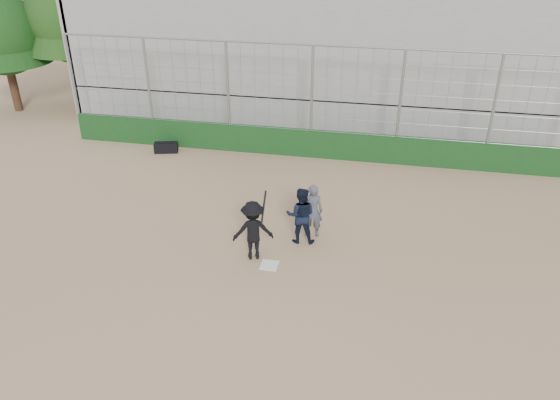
% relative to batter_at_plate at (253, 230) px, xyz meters
% --- Properties ---
extents(ground, '(90.00, 90.00, 0.00)m').
position_rel_batter_at_plate_xyz_m(ground, '(0.48, -0.30, -0.81)').
color(ground, '#856448').
rests_on(ground, ground).
extents(home_plate, '(0.44, 0.44, 0.02)m').
position_rel_batter_at_plate_xyz_m(home_plate, '(0.48, -0.30, -0.79)').
color(home_plate, white).
rests_on(home_plate, ground).
extents(backstop, '(18.10, 0.25, 4.04)m').
position_rel_batter_at_plate_xyz_m(backstop, '(0.48, 6.70, 0.15)').
color(backstop, '#113714').
rests_on(backstop, ground).
extents(bleachers, '(20.25, 6.70, 6.98)m').
position_rel_batter_at_plate_xyz_m(bleachers, '(0.48, 11.65, 2.12)').
color(bleachers, gray).
rests_on(bleachers, ground).
extents(tree_left, '(4.48, 4.48, 7.00)m').
position_rel_batter_at_plate_xyz_m(tree_left, '(-10.52, 10.70, 3.58)').
color(tree_left, '#3A2715').
rests_on(tree_left, ground).
extents(batter_at_plate, '(1.18, 0.90, 1.78)m').
position_rel_batter_at_plate_xyz_m(batter_at_plate, '(0.00, 0.00, 0.00)').
color(batter_at_plate, black).
rests_on(batter_at_plate, ground).
extents(catcher_crouched, '(0.85, 0.69, 1.11)m').
position_rel_batter_at_plate_xyz_m(catcher_crouched, '(1.07, 0.95, -0.25)').
color(catcher_crouched, black).
rests_on(catcher_crouched, ground).
extents(umpire, '(0.59, 0.41, 1.40)m').
position_rel_batter_at_plate_xyz_m(umpire, '(1.32, 1.36, -0.11)').
color(umpire, '#464C59').
rests_on(umpire, ground).
extents(equipment_bag, '(0.91, 0.56, 0.40)m').
position_rel_batter_at_plate_xyz_m(equipment_bag, '(-4.80, 6.03, -0.62)').
color(equipment_bag, black).
rests_on(equipment_bag, ground).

